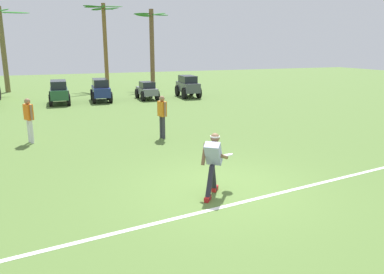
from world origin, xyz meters
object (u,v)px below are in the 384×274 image
object	(u,v)px
palm_tree_left_of_centre	(3,43)
palm_tree_far_right	(152,43)
teammate_midfield	(162,113)
parked_car_slot_c	(147,90)
parked_car_slot_a	(59,91)
frisbee_thrower	(213,161)
palm_tree_right_of_centre	(105,36)
parked_car_slot_d	(188,86)
frisbee_in_flight	(228,155)
parked_car_slot_b	(101,89)
teammate_near_sideline	(29,116)

from	to	relation	value
palm_tree_left_of_centre	palm_tree_far_right	world-z (taller)	palm_tree_far_right
teammate_midfield	parked_car_slot_c	bearing A→B (deg)	78.34
teammate_midfield	parked_car_slot_a	size ratio (longest dim) A/B	0.64
frisbee_thrower	palm_tree_right_of_centre	size ratio (longest dim) A/B	0.22
parked_car_slot_a	parked_car_slot_d	xyz separation A→B (m)	(8.01, 0.02, 0.02)
frisbee_in_flight	palm_tree_right_of_centre	world-z (taller)	palm_tree_right_of_centre
frisbee_thrower	parked_car_slot_b	distance (m)	15.92
parked_car_slot_a	parked_car_slot_c	size ratio (longest dim) A/B	1.10
teammate_midfield	palm_tree_far_right	xyz separation A→B (m)	(4.30, 16.69, 2.56)
teammate_near_sideline	palm_tree_far_right	xyz separation A→B (m)	(8.77, 15.66, 2.56)
parked_car_slot_c	teammate_near_sideline	bearing A→B (deg)	-125.44
parked_car_slot_d	palm_tree_left_of_centre	xyz separation A→B (m)	(-11.27, 7.24, 2.73)
palm_tree_right_of_centre	frisbee_in_flight	bearing A→B (deg)	-91.76
parked_car_slot_a	parked_car_slot_d	distance (m)	8.01
parked_car_slot_a	palm_tree_right_of_centre	size ratio (longest dim) A/B	0.38
teammate_midfield	palm_tree_left_of_centre	xyz separation A→B (m)	(-6.39, 17.49, 2.53)
frisbee_thrower	parked_car_slot_d	xyz separation A→B (m)	(5.36, 15.75, -0.05)
parked_car_slot_d	palm_tree_right_of_centre	xyz separation A→B (m)	(-4.16, 6.98, 3.26)
parked_car_slot_c	palm_tree_right_of_centre	xyz separation A→B (m)	(-1.40, 6.95, 3.44)
palm_tree_left_of_centre	teammate_midfield	bearing A→B (deg)	-69.94
parked_car_slot_b	parked_car_slot_c	distance (m)	2.85
parked_car_slot_b	palm_tree_right_of_centre	bearing A→B (deg)	78.02
teammate_midfield	palm_tree_right_of_centre	size ratio (longest dim) A/B	0.24
teammate_midfield	parked_car_slot_d	distance (m)	11.36
frisbee_thrower	palm_tree_left_of_centre	size ratio (longest dim) A/B	0.23
parked_car_slot_d	palm_tree_right_of_centre	size ratio (longest dim) A/B	0.37
teammate_midfield	parked_car_slot_b	bearing A→B (deg)	93.96
teammate_near_sideline	parked_car_slot_a	distance (m)	9.31
palm_tree_left_of_centre	parked_car_slot_c	bearing A→B (deg)	-40.24
parked_car_slot_a	palm_tree_far_right	world-z (taller)	palm_tree_far_right
parked_car_slot_d	palm_tree_left_of_centre	bearing A→B (deg)	147.28
parked_car_slot_b	palm_tree_right_of_centre	distance (m)	7.70
frisbee_in_flight	palm_tree_left_of_centre	world-z (taller)	palm_tree_left_of_centre
frisbee_in_flight	palm_tree_right_of_centre	distance (m)	22.66
parked_car_slot_c	palm_tree_right_of_centre	world-z (taller)	palm_tree_right_of_centre
parked_car_slot_a	parked_car_slot_d	bearing A→B (deg)	0.11
parked_car_slot_a	parked_car_slot_b	xyz separation A→B (m)	(2.41, 0.19, 0.00)
teammate_midfield	palm_tree_far_right	size ratio (longest dim) A/B	0.26
parked_car_slot_d	palm_tree_left_of_centre	distance (m)	13.67
parked_car_slot_a	palm_tree_left_of_centre	distance (m)	8.41
teammate_midfield	palm_tree_far_right	distance (m)	17.43
parked_car_slot_c	parked_car_slot_d	size ratio (longest dim) A/B	0.92
parked_car_slot_a	frisbee_in_flight	bearing A→B (deg)	-78.39
frisbee_thrower	parked_car_slot_b	bearing A→B (deg)	90.86
teammate_midfield	parked_car_slot_c	distance (m)	10.52
teammate_near_sideline	teammate_midfield	size ratio (longest dim) A/B	1.00
teammate_midfield	palm_tree_right_of_centre	bearing A→B (deg)	87.60
teammate_near_sideline	palm_tree_left_of_centre	distance (m)	16.77
palm_tree_right_of_centre	parked_car_slot_d	bearing A→B (deg)	-59.24
parked_car_slot_d	parked_car_slot_a	bearing A→B (deg)	-179.89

